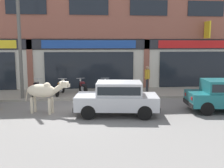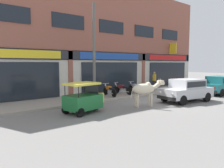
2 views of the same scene
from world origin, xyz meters
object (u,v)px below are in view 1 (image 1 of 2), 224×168
(car_0, at_px, (117,97))
(utility_pole, at_px, (20,43))
(motorcycle_2, at_px, (83,87))
(pedestrian, at_px, (147,76))
(motorcycle_3, at_px, (105,87))
(motorcycle_0, at_px, (36,88))
(cow, at_px, (44,91))
(motorcycle_1, at_px, (60,88))

(car_0, xyz_separation_m, utility_pole, (-4.78, 3.46, 2.32))
(motorcycle_2, height_order, pedestrian, pedestrian)
(motorcycle_3, bearing_deg, car_0, -87.79)
(motorcycle_0, bearing_deg, pedestrian, 2.18)
(motorcycle_2, bearing_deg, car_0, -71.40)
(motorcycle_2, height_order, motorcycle_3, same)
(cow, relative_size, motorcycle_3, 1.13)
(cow, height_order, car_0, cow)
(cow, height_order, utility_pole, utility_pole)
(motorcycle_0, relative_size, utility_pole, 0.30)
(motorcycle_0, bearing_deg, motorcycle_3, -1.47)
(motorcycle_0, distance_m, motorcycle_2, 2.73)
(motorcycle_3, height_order, utility_pole, utility_pole)
(car_0, height_order, motorcycle_0, car_0)
(motorcycle_1, xyz_separation_m, motorcycle_2, (1.33, 0.09, 0.00))
(car_0, height_order, pedestrian, pedestrian)
(cow, relative_size, car_0, 0.55)
(motorcycle_0, height_order, motorcycle_2, same)
(car_0, bearing_deg, motorcycle_3, 92.21)
(motorcycle_0, xyz_separation_m, motorcycle_3, (4.07, -0.10, 0.00))
(motorcycle_0, height_order, motorcycle_1, same)
(car_0, relative_size, pedestrian, 2.34)
(cow, bearing_deg, car_0, -10.91)
(motorcycle_1, distance_m, motorcycle_3, 2.67)
(motorcycle_1, bearing_deg, motorcycle_3, -0.35)
(cow, bearing_deg, utility_pole, 118.94)
(motorcycle_1, height_order, pedestrian, pedestrian)
(cow, bearing_deg, motorcycle_0, 104.93)
(motorcycle_2, bearing_deg, pedestrian, 3.63)
(motorcycle_2, distance_m, utility_pole, 4.32)
(pedestrian, xyz_separation_m, utility_pole, (-7.24, -1.25, 2.02))
(motorcycle_1, distance_m, utility_pole, 3.39)
(motorcycle_1, relative_size, motorcycle_2, 1.01)
(pedestrian, bearing_deg, motorcycle_1, -176.28)
(car_0, distance_m, motorcycle_0, 6.16)
(car_0, bearing_deg, pedestrian, 62.52)
(cow, bearing_deg, motorcycle_1, 84.25)
(motorcycle_0, bearing_deg, motorcycle_2, 0.09)
(car_0, relative_size, motorcycle_0, 2.07)
(utility_pole, bearing_deg, motorcycle_0, 61.28)
(motorcycle_1, relative_size, motorcycle_3, 0.99)
(motorcycle_2, distance_m, motorcycle_3, 1.34)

